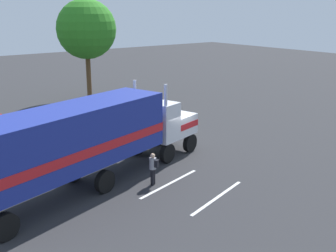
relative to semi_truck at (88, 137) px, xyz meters
name	(u,v)px	position (x,y,z in m)	size (l,w,h in m)	color
ground_plane	(171,153)	(6.03, 1.33, -2.52)	(120.00, 120.00, 0.00)	#2D2D30
lane_stripe_near	(169,184)	(3.22, -2.17, -2.52)	(4.40, 0.16, 0.01)	silver
lane_stripe_mid	(217,197)	(4.01, -4.76, -2.52)	(4.40, 0.16, 0.01)	silver
semi_truck	(88,137)	(0.00, 0.00, 0.00)	(14.28, 6.38, 4.50)	silver
person_bystander	(153,168)	(2.53, -1.75, -1.63)	(0.43, 0.48, 1.63)	black
tree_left	(86,29)	(9.32, 18.15, 4.00)	(5.45, 5.45, 9.28)	brown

